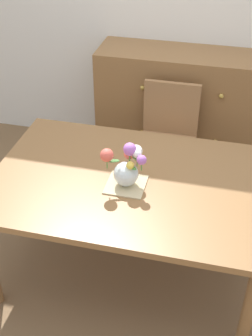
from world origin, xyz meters
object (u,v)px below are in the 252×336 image
chair_far (168,135)px  flower_vase (127,166)px  dresser (183,110)px  dining_table (131,190)px

chair_far → flower_vase: size_ratio=3.46×
dresser → flower_vase: dresser is taller
dresser → flower_vase: bearing=-96.1°
chair_far → dresser: (0.05, 0.44, -0.02)m
dining_table → flower_vase: size_ratio=6.28×
chair_far → flower_vase: flower_vase is taller
dining_table → chair_far: bearing=84.9°
dresser → flower_vase: 1.43m
dining_table → flower_vase: 0.21m
dining_table → flower_vase: bearing=-105.3°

